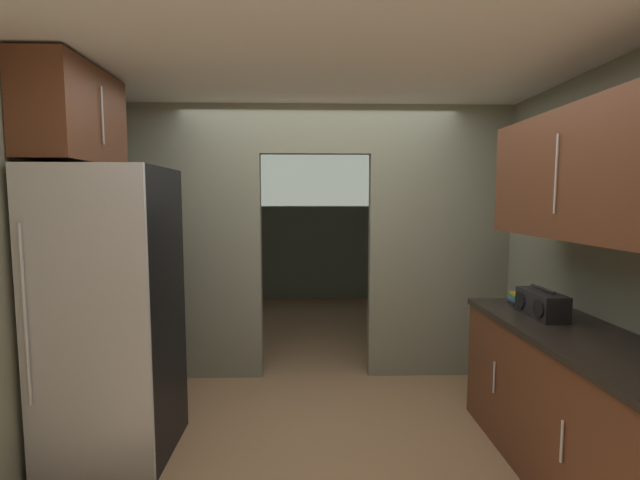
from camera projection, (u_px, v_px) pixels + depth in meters
ground at (325, 454)px, 2.86m from camera, size 20.00×20.00×0.00m
kitchen_overhead_slab at (323, 71)px, 3.02m from camera, size 3.99×6.65×0.06m
kitchen_partition at (320, 236)px, 4.05m from camera, size 3.59×0.12×2.55m
adjoining_room_shell at (315, 228)px, 6.29m from camera, size 3.59×3.36×2.55m
refrigerator at (112, 314)px, 2.80m from camera, size 0.74×0.75×1.89m
lower_cabinet_run at (574, 407)px, 2.55m from camera, size 0.64×1.78×0.91m
upper_cabinet_counterside at (588, 174)px, 2.43m from camera, size 0.36×1.60×0.75m
upper_cabinet_fridgeside at (74, 115)px, 2.77m from camera, size 0.36×0.81×0.61m
boombox at (541, 304)px, 2.85m from camera, size 0.18×0.39×0.20m
book_stack at (520, 299)px, 3.17m from camera, size 0.15×0.17×0.09m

